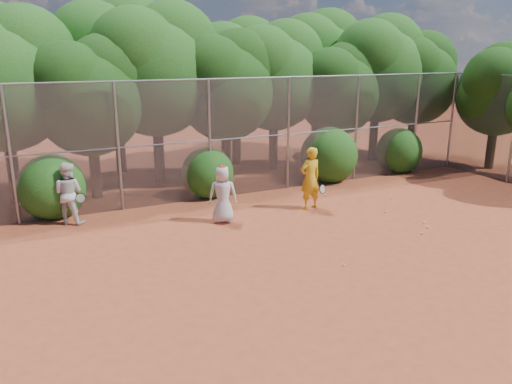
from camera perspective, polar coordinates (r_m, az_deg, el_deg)
ground at (r=12.62m, az=9.18°, el=-7.05°), size 80.00×80.00×0.00m
fence_back at (r=17.06m, az=-2.53°, el=6.31°), size 20.05×0.09×4.03m
tree_1 at (r=17.99m, az=-27.01°, el=11.91°), size 4.64×4.03×6.35m
tree_2 at (r=17.48m, az=-18.49°, el=10.81°), size 3.99×3.47×5.47m
tree_3 at (r=18.93m, az=-11.41°, el=14.08°), size 4.89×4.26×6.70m
tree_4 at (r=19.19m, az=-3.45°, el=12.47°), size 4.19×3.64×5.73m
tree_5 at (r=20.97m, az=2.16°, el=13.55°), size 4.51×3.92×6.17m
tree_6 at (r=21.46m, az=9.45°, el=11.86°), size 3.86×3.36×5.29m
tree_7 at (r=23.43m, az=13.83°, el=13.92°), size 4.77×4.14×6.53m
tree_8 at (r=24.54m, az=17.90°, el=12.61°), size 4.25×3.70×5.82m
tree_10 at (r=20.85m, az=-15.80°, el=14.58°), size 5.15×4.48×7.06m
tree_11 at (r=21.97m, az=-2.24°, el=13.96°), size 4.64×4.03×6.35m
tree_12 at (r=24.65m, az=7.11°, el=14.85°), size 5.02×4.37×6.88m
tree_13 at (r=23.36m, az=26.02°, el=10.81°), size 3.86×3.36×5.29m
bush_0 at (r=16.22m, az=-22.33°, el=0.82°), size 2.00×2.00×2.00m
bush_1 at (r=17.24m, az=-5.57°, el=2.44°), size 1.80×1.80×1.80m
bush_2 at (r=19.47m, az=8.35°, el=4.49°), size 2.20×2.20×2.20m
bush_3 at (r=21.64m, az=16.05°, el=4.76°), size 1.90×1.90×1.90m
player_yellow at (r=15.82m, az=6.21°, el=1.56°), size 0.89×0.55×1.99m
player_teen at (r=14.52m, az=-3.82°, el=-0.25°), size 0.97×0.81×1.72m
player_white at (r=15.39m, az=-20.69°, el=-0.12°), size 1.12×1.06×1.82m
ball_0 at (r=15.00m, az=19.05°, el=-3.86°), size 0.07×0.07×0.07m
ball_1 at (r=17.53m, az=15.10°, el=-0.74°), size 0.07×0.07×0.07m
ball_2 at (r=14.49m, az=18.41°, el=-4.49°), size 0.07×0.07×0.07m
ball_3 at (r=15.40m, az=18.68°, el=-3.32°), size 0.07×0.07×0.07m
ball_4 at (r=11.97m, az=9.99°, el=-8.21°), size 0.07×0.07×0.07m
ball_5 at (r=17.49m, az=7.83°, el=-0.37°), size 0.07×0.07×0.07m
ball_6 at (r=16.06m, az=14.55°, el=-2.22°), size 0.07×0.07×0.07m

